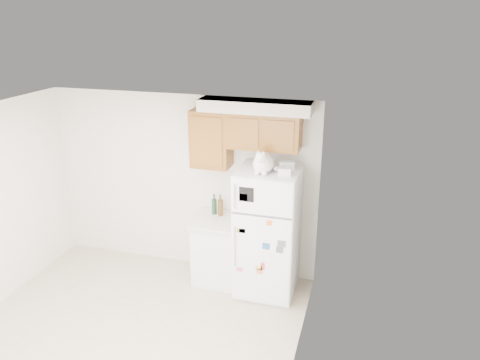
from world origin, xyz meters
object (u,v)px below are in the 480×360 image
at_px(cat, 263,163).
at_px(storage_box_back, 286,165).
at_px(storage_box_front, 284,172).
at_px(refrigerator, 267,232).
at_px(base_counter, 219,249).
at_px(bottle_amber, 220,205).
at_px(bottle_green, 214,204).

xyz_separation_m(cat, storage_box_back, (0.24, 0.21, -0.07)).
bearing_deg(storage_box_front, storage_box_back, 84.25).
bearing_deg(storage_box_front, refrigerator, 135.83).
distance_m(base_counter, storage_box_front, 1.59).
distance_m(refrigerator, bottle_amber, 0.75).
distance_m(storage_box_front, bottle_amber, 1.18).
distance_m(storage_box_back, bottle_amber, 1.13).
bearing_deg(bottle_green, base_counter, -54.61).
height_order(base_counter, storage_box_back, storage_box_back).
relative_size(base_counter, storage_box_front, 6.13).
distance_m(storage_box_back, bottle_green, 1.21).
distance_m(cat, bottle_amber, 1.04).
bearing_deg(bottle_amber, cat, -25.80).
relative_size(storage_box_back, storage_box_front, 1.20).
bearing_deg(cat, bottle_amber, 154.20).
xyz_separation_m(bottle_green, bottle_amber, (0.10, -0.03, 0.01)).
bearing_deg(refrigerator, cat, -109.95).
height_order(refrigerator, bottle_amber, refrigerator).
bearing_deg(storage_box_front, bottle_amber, 149.48).
relative_size(refrigerator, storage_box_back, 9.44).
distance_m(refrigerator, base_counter, 0.79).
relative_size(cat, bottle_amber, 1.49).
xyz_separation_m(storage_box_front, bottle_green, (-1.01, 0.36, -0.68)).
bearing_deg(base_counter, bottle_amber, 91.88).
relative_size(base_counter, cat, 2.05).
distance_m(base_counter, storage_box_back, 1.56).
xyz_separation_m(base_counter, storage_box_front, (0.91, -0.22, 1.28)).
distance_m(base_counter, bottle_green, 0.63).
height_order(storage_box_back, bottle_amber, storage_box_back).
xyz_separation_m(storage_box_back, storage_box_front, (0.02, -0.23, -0.01)).
height_order(refrigerator, storage_box_front, storage_box_front).
bearing_deg(storage_box_back, refrigerator, -175.99).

